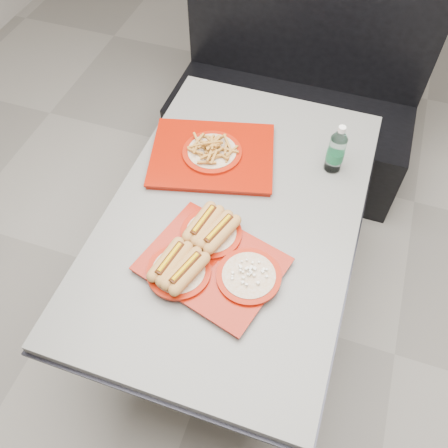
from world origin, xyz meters
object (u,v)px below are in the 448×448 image
(tray_near, at_px, (208,258))
(booth_bench, at_px, (293,103))
(diner_table, at_px, (233,237))
(tray_far, at_px, (212,153))
(water_bottle, at_px, (336,151))

(tray_near, bearing_deg, booth_bench, 89.52)
(diner_table, distance_m, tray_near, 0.31)
(booth_bench, distance_m, tray_near, 1.39)
(booth_bench, xyz_separation_m, tray_far, (-0.16, -0.86, 0.38))
(tray_near, bearing_deg, tray_far, 108.08)
(booth_bench, bearing_deg, diner_table, -90.00)
(diner_table, bearing_deg, tray_far, 125.33)
(diner_table, height_order, tray_near, tray_near)
(diner_table, relative_size, tray_near, 2.76)
(diner_table, relative_size, booth_bench, 1.05)
(tray_near, height_order, water_bottle, water_bottle)
(diner_table, xyz_separation_m, water_bottle, (0.30, 0.33, 0.26))
(tray_near, xyz_separation_m, water_bottle, (0.31, 0.57, 0.06))
(booth_bench, bearing_deg, water_bottle, -68.45)
(diner_table, height_order, booth_bench, booth_bench)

